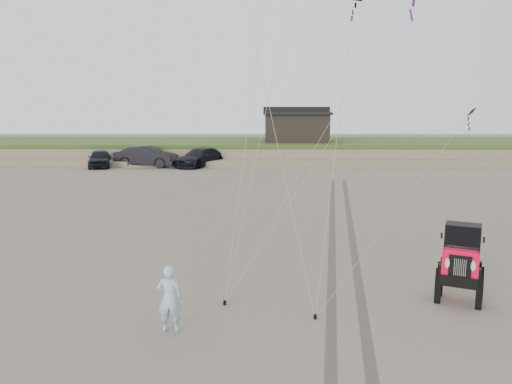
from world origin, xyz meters
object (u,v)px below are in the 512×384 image
cabin (296,126)px  truck_c (200,157)px  truck_b (147,157)px  truck_a (100,158)px  man (170,299)px  jeep (460,272)px

cabin → truck_c: 11.00m
cabin → truck_b: cabin is taller
truck_a → man: size_ratio=2.71×
cabin → jeep: bearing=-86.9°
truck_a → jeep: 35.08m
truck_a → truck_c: 8.50m
cabin → truck_a: size_ratio=1.47×
truck_c → jeep: bearing=-41.8°
truck_c → truck_b: bearing=-147.3°
cabin → man: size_ratio=3.99×
truck_b → man: size_ratio=3.35×
man → truck_c: bearing=-84.3°
truck_a → man: man is taller
truck_c → jeep: size_ratio=1.18×
cabin → man: 38.57m
cabin → truck_b: (-13.19, -6.61, -2.35)m
truck_b → man: truck_b is taller
cabin → truck_b: 14.94m
truck_c → cabin: bearing=64.7°
truck_b → truck_c: truck_b is taller
truck_b → man: 32.43m
man → truck_b: bearing=-76.3°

